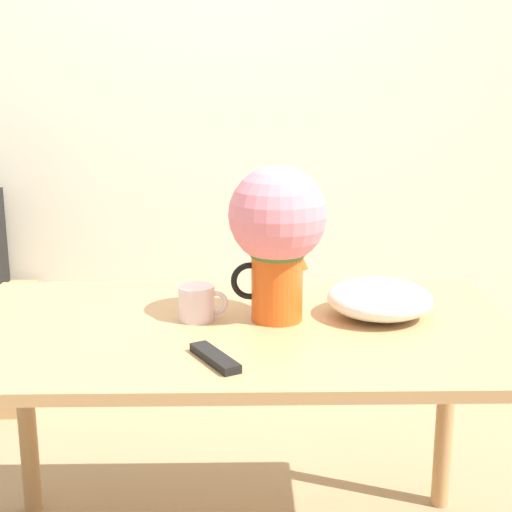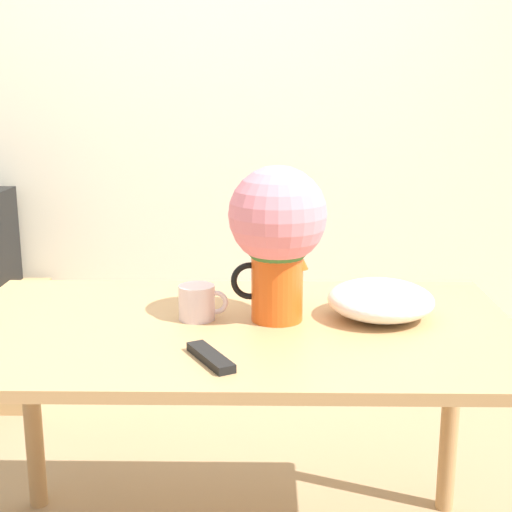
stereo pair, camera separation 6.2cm
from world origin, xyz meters
TOP-DOWN VIEW (x-y plane):
  - wall_back at (0.00, 1.62)m, footprint 8.00×0.05m
  - table at (0.14, 0.08)m, footprint 1.51×0.86m
  - flower_vase at (0.25, 0.12)m, footprint 0.26×0.26m
  - coffee_mug at (0.04, 0.12)m, footprint 0.14×0.10m
  - white_bowl at (0.54, 0.14)m, footprint 0.29×0.29m
  - remote_control at (0.09, -0.18)m, footprint 0.13×0.18m

SIDE VIEW (x-z plane):
  - table at x=0.14m, z-range 0.29..1.08m
  - remote_control at x=0.09m, z-range 0.79..0.81m
  - coffee_mug at x=0.04m, z-range 0.79..0.88m
  - white_bowl at x=0.54m, z-range 0.79..0.89m
  - flower_vase at x=0.25m, z-range 0.83..1.25m
  - wall_back at x=0.00m, z-range 0.00..2.60m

